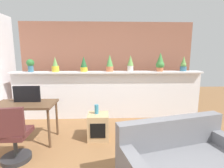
% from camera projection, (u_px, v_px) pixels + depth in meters
% --- Properties ---
extents(ground_plane, '(12.00, 12.00, 0.00)m').
position_uv_depth(ground_plane, '(110.00, 166.00, 2.54)').
color(ground_plane, brown).
extents(divider_wall, '(4.73, 0.16, 1.17)m').
position_uv_depth(divider_wall, '(108.00, 95.00, 4.40)').
color(divider_wall, silver).
rests_on(divider_wall, ground).
extents(plant_shelf, '(4.73, 0.30, 0.04)m').
position_uv_depth(plant_shelf, '(108.00, 72.00, 4.26)').
color(plant_shelf, silver).
rests_on(plant_shelf, divider_wall).
extents(brick_wall_behind, '(4.73, 0.10, 2.50)m').
position_uv_depth(brick_wall_behind, '(107.00, 68.00, 4.87)').
color(brick_wall_behind, '#935B47').
rests_on(brick_wall_behind, ground).
extents(potted_plant_0, '(0.18, 0.18, 0.31)m').
position_uv_depth(potted_plant_0, '(30.00, 65.00, 4.11)').
color(potted_plant_0, '#386B84').
rests_on(potted_plant_0, plant_shelf).
extents(potted_plant_1, '(0.17, 0.17, 0.36)m').
position_uv_depth(potted_plant_1, '(55.00, 66.00, 4.16)').
color(potted_plant_1, gold).
rests_on(potted_plant_1, plant_shelf).
extents(potted_plant_2, '(0.17, 0.17, 0.38)m').
position_uv_depth(potted_plant_2, '(84.00, 64.00, 4.18)').
color(potted_plant_2, gold).
rests_on(potted_plant_2, plant_shelf).
extents(potted_plant_3, '(0.18, 0.18, 0.42)m').
position_uv_depth(potted_plant_3, '(110.00, 63.00, 4.22)').
color(potted_plant_3, '#C66B42').
rests_on(potted_plant_3, plant_shelf).
extents(potted_plant_4, '(0.16, 0.16, 0.40)m').
position_uv_depth(potted_plant_4, '(130.00, 63.00, 4.23)').
color(potted_plant_4, silver).
rests_on(potted_plant_4, plant_shelf).
extents(potted_plant_5, '(0.21, 0.21, 0.46)m').
position_uv_depth(potted_plant_5, '(160.00, 63.00, 4.24)').
color(potted_plant_5, '#C66B42').
rests_on(potted_plant_5, plant_shelf).
extents(potted_plant_6, '(0.16, 0.16, 0.38)m').
position_uv_depth(potted_plant_6, '(183.00, 65.00, 4.33)').
color(potted_plant_6, '#386B84').
rests_on(potted_plant_6, plant_shelf).
extents(desk, '(1.10, 0.60, 0.75)m').
position_uv_depth(desk, '(25.00, 108.00, 3.16)').
color(desk, brown).
rests_on(desk, ground).
extents(tv_monitor, '(0.49, 0.04, 0.31)m').
position_uv_depth(tv_monitor, '(27.00, 94.00, 3.20)').
color(tv_monitor, black).
rests_on(tv_monitor, desk).
extents(office_chair, '(0.47, 0.48, 0.91)m').
position_uv_depth(office_chair, '(13.00, 139.00, 2.57)').
color(office_chair, '#262628').
rests_on(office_chair, ground).
extents(side_cube_shelf, '(0.40, 0.41, 0.50)m').
position_uv_depth(side_cube_shelf, '(98.00, 126.00, 3.33)').
color(side_cube_shelf, tan).
rests_on(side_cube_shelf, ground).
extents(vase_on_shelf, '(0.08, 0.08, 0.18)m').
position_uv_depth(vase_on_shelf, '(97.00, 109.00, 3.31)').
color(vase_on_shelf, teal).
rests_on(vase_on_shelf, side_cube_shelf).
extents(couch, '(1.70, 1.12, 0.80)m').
position_uv_depth(couch, '(182.00, 164.00, 2.15)').
color(couch, slate).
rests_on(couch, ground).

